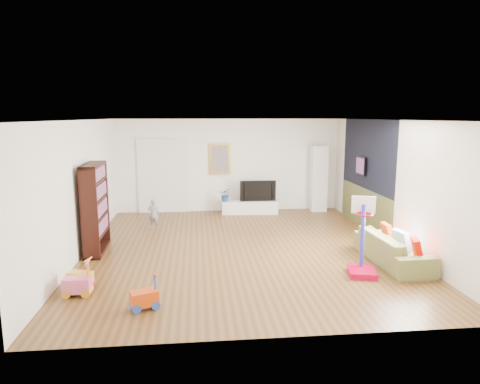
{
  "coord_description": "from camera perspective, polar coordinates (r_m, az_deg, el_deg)",
  "views": [
    {
      "loc": [
        -0.93,
        -8.7,
        2.78
      ],
      "look_at": [
        0.0,
        0.4,
        1.15
      ],
      "focal_mm": 32.0,
      "sensor_mm": 36.0,
      "label": 1
    }
  ],
  "objects": [
    {
      "name": "pillow_left",
      "position": [
        8.26,
        22.55,
        -7.07
      ],
      "size": [
        0.22,
        0.41,
        0.4
      ],
      "primitive_type": "cube",
      "rotation": [
        0.0,
        0.0,
        -0.31
      ],
      "color": "#C81000",
      "rests_on": "sofa"
    },
    {
      "name": "pillow_right",
      "position": [
        9.26,
        19.01,
        -5.04
      ],
      "size": [
        0.11,
        0.36,
        0.36
      ],
      "primitive_type": "cube",
      "rotation": [
        0.0,
        0.0,
        -0.04
      ],
      "color": "#A93211",
      "rests_on": "sofa"
    },
    {
      "name": "tall_cabinet",
      "position": [
        12.8,
        10.43,
        1.79
      ],
      "size": [
        0.47,
        0.47,
        1.93
      ],
      "primitive_type": "cube",
      "rotation": [
        0.0,
        0.0,
        -0.04
      ],
      "color": "white",
      "rests_on": "ground"
    },
    {
      "name": "child",
      "position": [
        10.86,
        -11.46,
        -2.88
      ],
      "size": [
        0.28,
        0.19,
        0.75
      ],
      "primitive_type": "imported",
      "rotation": [
        0.0,
        0.0,
        3.16
      ],
      "color": "gray",
      "rests_on": "ground"
    },
    {
      "name": "tv",
      "position": [
        12.32,
        2.34,
        0.24
      ],
      "size": [
        1.03,
        0.14,
        0.59
      ],
      "primitive_type": "imported",
      "rotation": [
        0.0,
        0.0,
        0.0
      ],
      "color": "black",
      "rests_on": "media_console"
    },
    {
      "name": "wall_front",
      "position": [
        5.23,
        4.65,
        -5.78
      ],
      "size": [
        6.5,
        0.0,
        2.7
      ],
      "primitive_type": "cube",
      "color": "silver",
      "rests_on": "ground"
    },
    {
      "name": "painting_back",
      "position": [
        12.49,
        -2.69,
        4.44
      ],
      "size": [
        0.62,
        0.06,
        0.92
      ],
      "primitive_type": "cube",
      "color": "gold",
      "rests_on": "wall_back"
    },
    {
      "name": "ride_on_orange",
      "position": [
        6.51,
        -12.67,
        -12.9
      ],
      "size": [
        0.45,
        0.36,
        0.52
      ],
      "primitive_type": "cube",
      "rotation": [
        0.0,
        0.0,
        0.36
      ],
      "color": "#D4420D",
      "rests_on": "ground"
    },
    {
      "name": "wall_right",
      "position": [
        9.75,
        19.62,
        1.09
      ],
      "size": [
        0.0,
        7.5,
        2.7
      ],
      "primitive_type": "cube",
      "color": "silver",
      "rests_on": "ground"
    },
    {
      "name": "wall_left",
      "position": [
        9.11,
        -20.51,
        0.44
      ],
      "size": [
        0.0,
        7.5,
        2.7
      ],
      "primitive_type": "cube",
      "color": "silver",
      "rests_on": "ground"
    },
    {
      "name": "doorway",
      "position": [
        12.56,
        -10.21,
        2.03
      ],
      "size": [
        1.45,
        0.06,
        2.1
      ],
      "primitive_type": "cube",
      "color": "white",
      "rests_on": "ground"
    },
    {
      "name": "ride_on_yellow",
      "position": [
        7.54,
        -20.59,
        -10.12
      ],
      "size": [
        0.43,
        0.34,
        0.51
      ],
      "primitive_type": "cube",
      "rotation": [
        0.0,
        0.0,
        -0.29
      ],
      "color": "gold",
      "rests_on": "ground"
    },
    {
      "name": "floor",
      "position": [
        9.18,
        0.26,
        -7.53
      ],
      "size": [
        6.5,
        7.5,
        0.0
      ],
      "primitive_type": "cube",
      "color": "brown",
      "rests_on": "ground"
    },
    {
      "name": "wall_back",
      "position": [
        12.56,
        -1.56,
        3.56
      ],
      "size": [
        6.5,
        0.0,
        2.7
      ],
      "primitive_type": "cube",
      "color": "white",
      "rests_on": "ground"
    },
    {
      "name": "sofa",
      "position": [
        8.72,
        19.69,
        -7.13
      ],
      "size": [
        0.84,
        1.97,
        0.57
      ],
      "primitive_type": "imported",
      "rotation": [
        0.0,
        0.0,
        1.61
      ],
      "color": "olive",
      "rests_on": "ground"
    },
    {
      "name": "vase_plant",
      "position": [
        12.2,
        -1.94,
        -0.36
      ],
      "size": [
        0.41,
        0.38,
        0.38
      ],
      "primitive_type": "imported",
      "rotation": [
        0.0,
        0.0,
        -0.27
      ],
      "color": "navy",
      "rests_on": "media_console"
    },
    {
      "name": "ride_on_pink",
      "position": [
        7.26,
        -20.92,
        -10.78
      ],
      "size": [
        0.42,
        0.26,
        0.55
      ],
      "primitive_type": "cube",
      "rotation": [
        0.0,
        0.0,
        -0.01
      ],
      "color": "#E6618A",
      "rests_on": "ground"
    },
    {
      "name": "artwork_right",
      "position": [
        11.15,
        15.81,
        3.39
      ],
      "size": [
        0.04,
        0.56,
        0.46
      ],
      "primitive_type": "cube",
      "color": "#7F3F8C",
      "rests_on": "wall_right"
    },
    {
      "name": "navy_accent",
      "position": [
        10.96,
        16.58,
        4.82
      ],
      "size": [
        0.01,
        3.2,
        1.7
      ],
      "primitive_type": "cube",
      "color": "black",
      "rests_on": "wall_right"
    },
    {
      "name": "bookshelf",
      "position": [
        9.27,
        -18.73,
        -2.04
      ],
      "size": [
        0.37,
        1.26,
        1.83
      ],
      "primitive_type": "cube",
      "rotation": [
        0.0,
        0.0,
        0.03
      ],
      "color": "black",
      "rests_on": "ground"
    },
    {
      "name": "media_console",
      "position": [
        12.33,
        1.32,
        -2.04
      ],
      "size": [
        1.62,
        0.5,
        0.37
      ],
      "primitive_type": "cube",
      "rotation": [
        0.0,
        0.0,
        -0.06
      ],
      "color": "white",
      "rests_on": "ground"
    },
    {
      "name": "olive_wainscot",
      "position": [
        11.16,
        16.23,
        -2.1
      ],
      "size": [
        0.01,
        3.2,
        1.0
      ],
      "primitive_type": "cube",
      "color": "brown",
      "rests_on": "wall_right"
    },
    {
      "name": "basketball_hoop",
      "position": [
        7.82,
        16.16,
        -5.77
      ],
      "size": [
        0.6,
        0.68,
        1.39
      ],
      "primitive_type": "cube",
      "rotation": [
        0.0,
        0.0,
        -0.25
      ],
      "color": "#B50029",
      "rests_on": "ground"
    },
    {
      "name": "ceiling",
      "position": [
        8.75,
        0.27,
        9.58
      ],
      "size": [
        6.5,
        7.5,
        0.0
      ],
      "primitive_type": "cube",
      "color": "white",
      "rests_on": "ground"
    },
    {
      "name": "pillow_center",
      "position": [
        8.75,
        20.69,
        -6.01
      ],
      "size": [
        0.17,
        0.4,
        0.38
      ],
      "primitive_type": "cube",
      "rotation": [
        0.0,
        0.0,
        0.19
      ],
      "color": "white",
      "rests_on": "sofa"
    }
  ]
}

